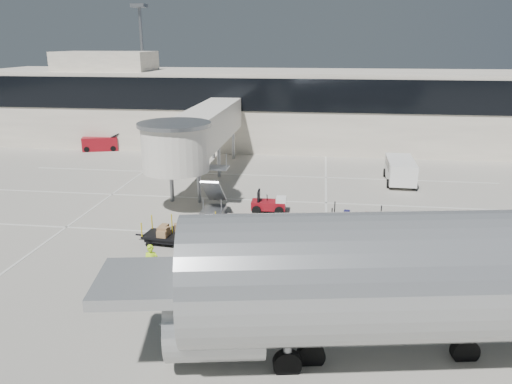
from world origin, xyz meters
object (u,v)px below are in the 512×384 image
suitcase_cart (356,221)px  belt_loader (101,144)px  aircraft (475,277)px  minivan (400,168)px  baggage_tug (269,204)px  box_cart_near (193,229)px  ground_worker (151,264)px  box_cart_far (170,236)px

suitcase_cart → belt_loader: bearing=150.2°
belt_loader → aircraft: (28.45, -32.74, 2.56)m
minivan → baggage_tug: bearing=-136.0°
box_cart_near → aircraft: bearing=-56.5°
ground_worker → baggage_tug: bearing=56.0°
box_cart_near → belt_loader: belt_loader is taller
suitcase_cart → ground_worker: size_ratio=1.96×
ground_worker → belt_loader: 32.21m
minivan → aircraft: bearing=-90.6°
suitcase_cart → minivan: bearing=77.9°
box_cart_far → aircraft: 16.55m
suitcase_cart → aircraft: bearing=-67.9°
suitcase_cart → aircraft: 13.52m
box_cart_near → belt_loader: bearing=106.9°
suitcase_cart → box_cart_far: (-10.53, -3.94, -0.01)m
box_cart_far → aircraft: (13.67, -8.91, 2.77)m
box_cart_near → ground_worker: ground_worker is taller
baggage_tug → belt_loader: (-19.74, 17.53, 0.16)m
aircraft → ground_worker: bearing=151.5°
suitcase_cart → minivan: minivan is taller
baggage_tug → minivan: bearing=40.8°
ground_worker → minivan: minivan is taller
box_cart_far → ground_worker: bearing=-77.3°
box_cart_near → box_cart_far: bearing=-147.1°
box_cart_near → ground_worker: (-0.51, -5.75, 0.44)m
box_cart_far → suitcase_cart: bearing=27.2°
suitcase_cart → box_cart_near: (-9.55, -2.74, -0.00)m
box_cart_far → ground_worker: size_ratio=1.93×
minivan → ground_worker: bearing=-124.0°
minivan → belt_loader: (-29.48, 8.71, -0.45)m
suitcase_cart → box_cart_near: suitcase_cart is taller
box_cart_far → box_cart_near: bearing=57.5°
box_cart_near → minivan: minivan is taller
baggage_tug → aircraft: 17.74m
aircraft → suitcase_cart: bearing=93.6°
suitcase_cart → belt_loader: 32.19m
belt_loader → aircraft: size_ratio=0.18×
box_cart_far → aircraft: size_ratio=0.16×
box_cart_near → aircraft: 16.46m
box_cart_near → minivan: (13.72, 13.92, 0.65)m
box_cart_far → minivan: 21.10m
box_cart_far → ground_worker: 4.59m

